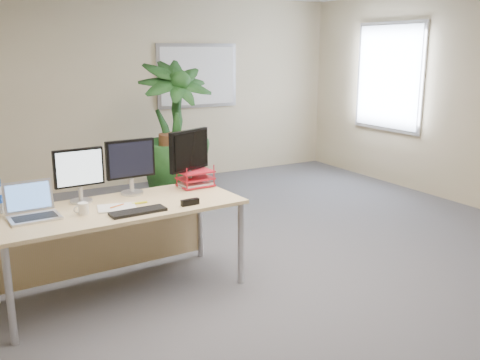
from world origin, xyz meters
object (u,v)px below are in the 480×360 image
desk (116,221)px  laptop (32,209)px  monitor_right (131,163)px  floor_plant (175,147)px  monitor_left (79,172)px

desk → laptop: laptop is taller
monitor_right → laptop: (-0.85, -0.26, -0.21)m
monitor_right → laptop: size_ratio=1.26×
floor_plant → monitor_right: size_ratio=3.19×
floor_plant → monitor_right: (-1.17, -1.87, 0.26)m
monitor_right → laptop: monitor_right is taller
desk → monitor_left: 0.49m
floor_plant → laptop: floor_plant is taller
monitor_left → laptop: 0.50m
floor_plant → monitor_left: (-1.61, -1.91, 0.24)m
monitor_right → desk: bearing=-136.8°
desk → monitor_left: size_ratio=4.47×
floor_plant → laptop: 2.93m
monitor_left → laptop: size_ratio=1.18×
floor_plant → desk: bearing=-123.8°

